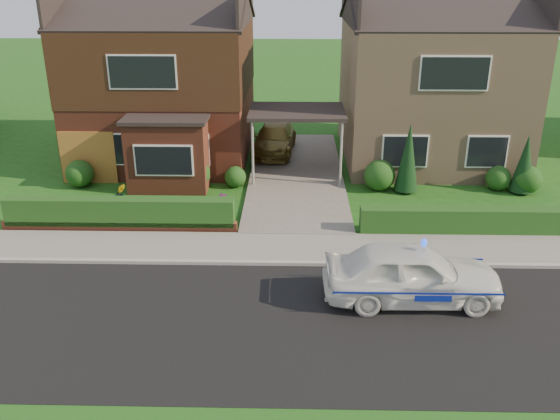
{
  "coord_description": "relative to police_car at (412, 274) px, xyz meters",
  "views": [
    {
      "loc": [
        -0.14,
        -12.27,
        8.11
      ],
      "look_at": [
        -0.5,
        3.5,
        1.56
      ],
      "focal_mm": 38.0,
      "sensor_mm": 36.0,
      "label": 1
    }
  ],
  "objects": [
    {
      "name": "hedge_right",
      "position": [
        2.86,
        4.15,
        -0.77
      ],
      "size": [
        7.5,
        0.55,
        0.8
      ],
      "primitive_type": "cube",
      "color": "#133E16",
      "rests_on": "ground"
    },
    {
      "name": "house_left",
      "position": [
        -8.72,
        12.7,
        3.04
      ],
      "size": [
        7.5,
        9.53,
        7.25
      ],
      "color": "brown",
      "rests_on": "ground"
    },
    {
      "name": "potted_plant_c",
      "position": [
        -5.44,
        5.25,
        -0.34
      ],
      "size": [
        0.66,
        0.66,
        0.86
      ],
      "primitive_type": "imported",
      "rotation": [
        0.0,
        0.0,
        1.03
      ],
      "color": "gray",
      "rests_on": "ground"
    },
    {
      "name": "kerb",
      "position": [
        -2.94,
        1.85,
        -0.71
      ],
      "size": [
        60.0,
        0.16,
        0.12
      ],
      "primitive_type": "cube",
      "color": "#9E9993",
      "rests_on": "ground"
    },
    {
      "name": "garage_door",
      "position": [
        -11.19,
        8.76,
        0.28
      ],
      "size": [
        2.2,
        0.1,
        2.1
      ],
      "primitive_type": "cube",
      "color": "brown",
      "rests_on": "ground"
    },
    {
      "name": "shrub_left_near",
      "position": [
        -5.34,
        8.4,
        -0.35
      ],
      "size": [
        0.84,
        0.84,
        0.84
      ],
      "primitive_type": "sphere",
      "color": "#133E16",
      "rests_on": "ground"
    },
    {
      "name": "potted_plant_a",
      "position": [
        -9.31,
        5.16,
        -0.37
      ],
      "size": [
        0.51,
        0.44,
        0.81
      ],
      "primitive_type": "imported",
      "rotation": [
        0.0,
        0.0,
        -0.43
      ],
      "color": "gray",
      "rests_on": "ground"
    },
    {
      "name": "conifer_b",
      "position": [
        5.66,
        8.0,
        0.33
      ],
      "size": [
        0.9,
        0.9,
        2.2
      ],
      "primitive_type": "cone",
      "color": "black",
      "rests_on": "ground"
    },
    {
      "name": "shrub_right_mid",
      "position": [
        4.86,
        8.3,
        -0.29
      ],
      "size": [
        0.96,
        0.96,
        0.96
      ],
      "primitive_type": "sphere",
      "color": "#133E16",
      "rests_on": "ground"
    },
    {
      "name": "ground",
      "position": [
        -2.94,
        -1.2,
        -0.77
      ],
      "size": [
        120.0,
        120.0,
        0.0
      ],
      "primitive_type": "plane",
      "color": "#1A4D14",
      "rests_on": "ground"
    },
    {
      "name": "carport_link",
      "position": [
        -2.94,
        9.75,
        1.88
      ],
      "size": [
        3.8,
        3.0,
        2.77
      ],
      "color": "black",
      "rests_on": "ground"
    },
    {
      "name": "road",
      "position": [
        -2.94,
        -1.2,
        -0.77
      ],
      "size": [
        60.0,
        6.0,
        0.02
      ],
      "primitive_type": "cube",
      "color": "black",
      "rests_on": "ground"
    },
    {
      "name": "shrub_left_mid",
      "position": [
        -6.94,
        8.1,
        -0.11
      ],
      "size": [
        1.32,
        1.32,
        1.32
      ],
      "primitive_type": "sphere",
      "color": "#133E16",
      "rests_on": "ground"
    },
    {
      "name": "police_car",
      "position": [
        0.0,
        0.0,
        0.0
      ],
      "size": [
        4.17,
        4.56,
        1.71
      ],
      "rotation": [
        0.0,
        0.0,
        1.59
      ],
      "color": "silver",
      "rests_on": "ground"
    },
    {
      "name": "shrub_right_far",
      "position": [
        5.86,
        8.0,
        -0.23
      ],
      "size": [
        1.08,
        1.08,
        1.08
      ],
      "primitive_type": "sphere",
      "color": "#133E16",
      "rests_on": "ground"
    },
    {
      "name": "sidewalk",
      "position": [
        -2.94,
        2.9,
        -0.72
      ],
      "size": [
        60.0,
        2.0,
        0.1
      ],
      "primitive_type": "cube",
      "color": "slate",
      "rests_on": "ground"
    },
    {
      "name": "potted_plant_b",
      "position": [
        -9.36,
        6.44,
        -0.38
      ],
      "size": [
        0.55,
        0.51,
        0.79
      ],
      "primitive_type": "imported",
      "rotation": [
        0.0,
        0.0,
        0.5
      ],
      "color": "gray",
      "rests_on": "ground"
    },
    {
      "name": "conifer_a",
      "position": [
        1.26,
        8.0,
        0.53
      ],
      "size": [
        0.9,
        0.9,
        2.6
      ],
      "primitive_type": "cone",
      "color": "black",
      "rests_on": "ground"
    },
    {
      "name": "driveway_car",
      "position": [
        -3.94,
        12.73,
        -0.03
      ],
      "size": [
        2.12,
        4.45,
        1.25
      ],
      "primitive_type": "imported",
      "rotation": [
        0.0,
        0.0,
        -0.09
      ],
      "color": "brown",
      "rests_on": "driveway"
    },
    {
      "name": "dwarf_wall",
      "position": [
        -8.74,
        4.1,
        -0.59
      ],
      "size": [
        7.7,
        0.25,
        0.36
      ],
      "primitive_type": "cube",
      "color": "brown",
      "rests_on": "ground"
    },
    {
      "name": "house_right",
      "position": [
        2.86,
        12.79,
        2.89
      ],
      "size": [
        7.5,
        8.06,
        7.25
      ],
      "color": "tan",
      "rests_on": "ground"
    },
    {
      "name": "driveway",
      "position": [
        -2.94,
        9.8,
        -0.71
      ],
      "size": [
        3.8,
        12.0,
        0.12
      ],
      "primitive_type": "cube",
      "color": "#666059",
      "rests_on": "ground"
    },
    {
      "name": "hedge_left",
      "position": [
        -8.74,
        4.25,
        -0.77
      ],
      "size": [
        7.5,
        0.55,
        0.9
      ],
      "primitive_type": "cube",
      "color": "#133E16",
      "rests_on": "ground"
    },
    {
      "name": "shrub_right_near",
      "position": [
        0.26,
        8.2,
        -0.17
      ],
      "size": [
        1.2,
        1.2,
        1.2
      ],
      "primitive_type": "sphere",
      "color": "#133E16",
      "rests_on": "ground"
    },
    {
      "name": "shrub_left_far",
      "position": [
        -11.44,
        8.3,
        -0.23
      ],
      "size": [
        1.08,
        1.08,
        1.08
      ],
      "primitive_type": "sphere",
      "color": "#133E16",
      "rests_on": "ground"
    }
  ]
}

